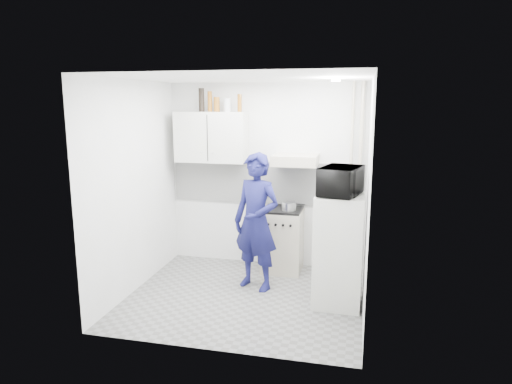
# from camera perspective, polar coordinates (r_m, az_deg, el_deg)

# --- Properties ---
(floor) EXTENTS (2.80, 2.80, 0.00)m
(floor) POSITION_cam_1_polar(r_m,az_deg,el_deg) (5.71, -1.41, -12.96)
(floor) COLOR slate
(floor) RESTS_ON ground
(ceiling) EXTENTS (2.80, 2.80, 0.00)m
(ceiling) POSITION_cam_1_polar(r_m,az_deg,el_deg) (5.21, -1.55, 14.10)
(ceiling) COLOR white
(ceiling) RESTS_ON wall_back
(wall_back) EXTENTS (2.80, 0.00, 2.80)m
(wall_back) POSITION_cam_1_polar(r_m,az_deg,el_deg) (6.51, 1.28, 2.05)
(wall_back) COLOR silver
(wall_back) RESTS_ON floor
(wall_left) EXTENTS (0.00, 2.60, 2.60)m
(wall_left) POSITION_cam_1_polar(r_m,az_deg,el_deg) (5.81, -14.96, 0.56)
(wall_left) COLOR silver
(wall_left) RESTS_ON floor
(wall_right) EXTENTS (0.00, 2.60, 2.60)m
(wall_right) POSITION_cam_1_polar(r_m,az_deg,el_deg) (5.15, 13.80, -0.74)
(wall_right) COLOR silver
(wall_right) RESTS_ON floor
(person) EXTENTS (0.74, 0.61, 1.73)m
(person) POSITION_cam_1_polar(r_m,az_deg,el_deg) (5.70, 0.04, -3.74)
(person) COLOR #131446
(person) RESTS_ON floor
(stove) EXTENTS (0.54, 0.54, 0.86)m
(stove) POSITION_cam_1_polar(r_m,az_deg,el_deg) (6.42, 3.34, -6.09)
(stove) COLOR #BBB29B
(stove) RESTS_ON floor
(fridge) EXTENTS (0.55, 0.55, 1.31)m
(fridge) POSITION_cam_1_polar(r_m,az_deg,el_deg) (5.37, 10.24, -7.23)
(fridge) COLOR beige
(fridge) RESTS_ON floor
(stove_top) EXTENTS (0.52, 0.52, 0.03)m
(stove_top) POSITION_cam_1_polar(r_m,az_deg,el_deg) (6.30, 3.38, -2.22)
(stove_top) COLOR black
(stove_top) RESTS_ON stove
(saucepan) EXTENTS (0.20, 0.20, 0.11)m
(saucepan) POSITION_cam_1_polar(r_m,az_deg,el_deg) (6.20, 4.12, -1.77)
(saucepan) COLOR silver
(saucepan) RESTS_ON stove_top
(microwave) EXTENTS (0.66, 0.51, 0.32)m
(microwave) POSITION_cam_1_polar(r_m,az_deg,el_deg) (5.18, 10.56, 1.36)
(microwave) COLOR black
(microwave) RESTS_ON fridge
(bottle_c) EXTENTS (0.08, 0.08, 0.32)m
(bottle_c) POSITION_cam_1_polar(r_m,az_deg,el_deg) (6.50, -6.83, 11.36)
(bottle_c) COLOR black
(bottle_c) RESTS_ON upper_cabinet
(bottle_d) EXTENTS (0.06, 0.06, 0.28)m
(bottle_d) POSITION_cam_1_polar(r_m,az_deg,el_deg) (6.46, -5.79, 11.19)
(bottle_d) COLOR brown
(bottle_d) RESTS_ON upper_cabinet
(canister_a) EXTENTS (0.08, 0.08, 0.20)m
(canister_a) POSITION_cam_1_polar(r_m,az_deg,el_deg) (6.42, -4.93, 10.86)
(canister_a) COLOR brown
(canister_a) RESTS_ON upper_cabinet
(canister_b) EXTENTS (0.10, 0.10, 0.18)m
(canister_b) POSITION_cam_1_polar(r_m,az_deg,el_deg) (6.38, -3.60, 10.78)
(canister_b) COLOR #B2B7BC
(canister_b) RESTS_ON upper_cabinet
(bottle_e) EXTENTS (0.06, 0.06, 0.24)m
(bottle_e) POSITION_cam_1_polar(r_m,az_deg,el_deg) (6.33, -2.07, 11.06)
(bottle_e) COLOR brown
(bottle_e) RESTS_ON upper_cabinet
(upper_cabinet) EXTENTS (1.00, 0.35, 0.70)m
(upper_cabinet) POSITION_cam_1_polar(r_m,az_deg,el_deg) (6.47, -5.58, 6.85)
(upper_cabinet) COLOR beige
(upper_cabinet) RESTS_ON wall_back
(range_hood) EXTENTS (0.60, 0.50, 0.14)m
(range_hood) POSITION_cam_1_polar(r_m,az_deg,el_deg) (6.15, 4.93, 4.01)
(range_hood) COLOR #BBB29B
(range_hood) RESTS_ON wall_back
(backsplash) EXTENTS (2.74, 0.03, 0.60)m
(backsplash) POSITION_cam_1_polar(r_m,az_deg,el_deg) (6.51, 1.25, 1.16)
(backsplash) COLOR white
(backsplash) RESTS_ON wall_back
(pipe_a) EXTENTS (0.05, 0.05, 2.60)m
(pipe_a) POSITION_cam_1_polar(r_m,az_deg,el_deg) (6.30, 12.79, 1.46)
(pipe_a) COLOR #BBB29B
(pipe_a) RESTS_ON floor
(pipe_b) EXTENTS (0.04, 0.04, 2.60)m
(pipe_b) POSITION_cam_1_polar(r_m,az_deg,el_deg) (6.30, 11.70, 1.51)
(pipe_b) COLOR #BBB29B
(pipe_b) RESTS_ON floor
(ceiling_spot_fixture) EXTENTS (0.10, 0.10, 0.02)m
(ceiling_spot_fixture) POSITION_cam_1_polar(r_m,az_deg,el_deg) (5.25, 9.95, 13.59)
(ceiling_spot_fixture) COLOR white
(ceiling_spot_fixture) RESTS_ON ceiling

